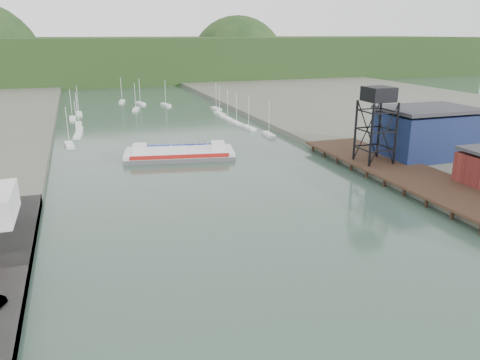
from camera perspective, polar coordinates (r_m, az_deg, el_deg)
east_pier at (r=96.99m, az=21.16°, el=0.18°), size 14.00×70.00×2.45m
lift_tower at (r=102.99m, az=16.51°, el=9.45°), size 6.50×6.50×16.00m
blue_shed at (r=115.10m, az=21.71°, el=5.37°), size 20.50×14.50×11.30m
marina_sailboats at (r=167.85m, az=-10.54°, el=7.45°), size 57.71×92.65×0.90m
distant_hills at (r=327.64m, az=-15.97°, el=13.63°), size 500.00×120.00×80.00m
chain_ferry at (r=113.53m, az=-7.38°, el=3.21°), size 27.29×14.95×3.72m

